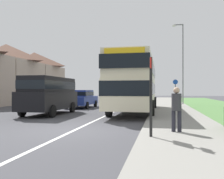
{
  "coord_description": "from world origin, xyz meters",
  "views": [
    {
      "loc": [
        3.3,
        -9.05,
        1.57
      ],
      "look_at": [
        0.62,
        4.46,
        1.6
      ],
      "focal_mm": 39.43,
      "sensor_mm": 36.0,
      "label": 1
    }
  ],
  "objects_px": {
    "parked_van_black": "(49,93)",
    "pedestrian_at_stop": "(176,107)",
    "parked_car_blue": "(81,98)",
    "bus_stop_sign": "(151,91)",
    "cycle_route_sign": "(175,92)",
    "double_decker_bus": "(135,82)",
    "street_lamp_mid": "(182,59)"
  },
  "relations": [
    {
      "from": "cycle_route_sign",
      "to": "bus_stop_sign",
      "type": "bearing_deg",
      "value": -96.07
    },
    {
      "from": "parked_van_black",
      "to": "cycle_route_sign",
      "type": "xyz_separation_m",
      "value": [
        8.34,
        8.06,
        0.02
      ]
    },
    {
      "from": "parked_car_blue",
      "to": "cycle_route_sign",
      "type": "relative_size",
      "value": 1.73
    },
    {
      "from": "cycle_route_sign",
      "to": "street_lamp_mid",
      "type": "xyz_separation_m",
      "value": [
        0.87,
        3.57,
        3.34
      ]
    },
    {
      "from": "double_decker_bus",
      "to": "street_lamp_mid",
      "type": "xyz_separation_m",
      "value": [
        3.92,
        9.23,
        2.63
      ]
    },
    {
      "from": "bus_stop_sign",
      "to": "street_lamp_mid",
      "type": "relative_size",
      "value": 0.31
    },
    {
      "from": "parked_car_blue",
      "to": "street_lamp_mid",
      "type": "height_order",
      "value": "street_lamp_mid"
    },
    {
      "from": "pedestrian_at_stop",
      "to": "cycle_route_sign",
      "type": "height_order",
      "value": "cycle_route_sign"
    },
    {
      "from": "pedestrian_at_stop",
      "to": "street_lamp_mid",
      "type": "xyz_separation_m",
      "value": [
        1.63,
        17.57,
        3.79
      ]
    },
    {
      "from": "parked_car_blue",
      "to": "bus_stop_sign",
      "type": "distance_m",
      "value": 14.65
    },
    {
      "from": "parked_van_black",
      "to": "bus_stop_sign",
      "type": "xyz_separation_m",
      "value": [
        6.74,
        -7.01,
        0.13
      ]
    },
    {
      "from": "pedestrian_at_stop",
      "to": "cycle_route_sign",
      "type": "xyz_separation_m",
      "value": [
        0.76,
        13.99,
        0.45
      ]
    },
    {
      "from": "parked_van_black",
      "to": "pedestrian_at_stop",
      "type": "bearing_deg",
      "value": -38.04
    },
    {
      "from": "parked_van_black",
      "to": "cycle_route_sign",
      "type": "height_order",
      "value": "cycle_route_sign"
    },
    {
      "from": "parked_car_blue",
      "to": "cycle_route_sign",
      "type": "height_order",
      "value": "cycle_route_sign"
    },
    {
      "from": "parked_car_blue",
      "to": "street_lamp_mid",
      "type": "xyz_separation_m",
      "value": [
        9.07,
        5.57,
        3.9
      ]
    },
    {
      "from": "bus_stop_sign",
      "to": "cycle_route_sign",
      "type": "height_order",
      "value": "bus_stop_sign"
    },
    {
      "from": "double_decker_bus",
      "to": "pedestrian_at_stop",
      "type": "distance_m",
      "value": 8.72
    },
    {
      "from": "parked_van_black",
      "to": "parked_car_blue",
      "type": "distance_m",
      "value": 6.09
    },
    {
      "from": "cycle_route_sign",
      "to": "parked_van_black",
      "type": "bearing_deg",
      "value": -135.98
    },
    {
      "from": "double_decker_bus",
      "to": "pedestrian_at_stop",
      "type": "xyz_separation_m",
      "value": [
        2.29,
        -8.34,
        -1.17
      ]
    },
    {
      "from": "parked_car_blue",
      "to": "cycle_route_sign",
      "type": "xyz_separation_m",
      "value": [
        8.2,
        2.0,
        0.56
      ]
    },
    {
      "from": "parked_van_black",
      "to": "pedestrian_at_stop",
      "type": "xyz_separation_m",
      "value": [
        7.58,
        -5.93,
        -0.43
      ]
    },
    {
      "from": "cycle_route_sign",
      "to": "street_lamp_mid",
      "type": "relative_size",
      "value": 0.3
    },
    {
      "from": "cycle_route_sign",
      "to": "street_lamp_mid",
      "type": "bearing_deg",
      "value": 76.33
    },
    {
      "from": "bus_stop_sign",
      "to": "cycle_route_sign",
      "type": "bearing_deg",
      "value": 83.93
    },
    {
      "from": "parked_van_black",
      "to": "bus_stop_sign",
      "type": "distance_m",
      "value": 9.72
    },
    {
      "from": "double_decker_bus",
      "to": "parked_van_black",
      "type": "height_order",
      "value": "double_decker_bus"
    },
    {
      "from": "parked_van_black",
      "to": "parked_car_blue",
      "type": "xyz_separation_m",
      "value": [
        0.14,
        6.06,
        -0.54
      ]
    },
    {
      "from": "double_decker_bus",
      "to": "street_lamp_mid",
      "type": "relative_size",
      "value": 1.27
    },
    {
      "from": "cycle_route_sign",
      "to": "street_lamp_mid",
      "type": "distance_m",
      "value": 4.97
    },
    {
      "from": "pedestrian_at_stop",
      "to": "street_lamp_mid",
      "type": "relative_size",
      "value": 0.2
    }
  ]
}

